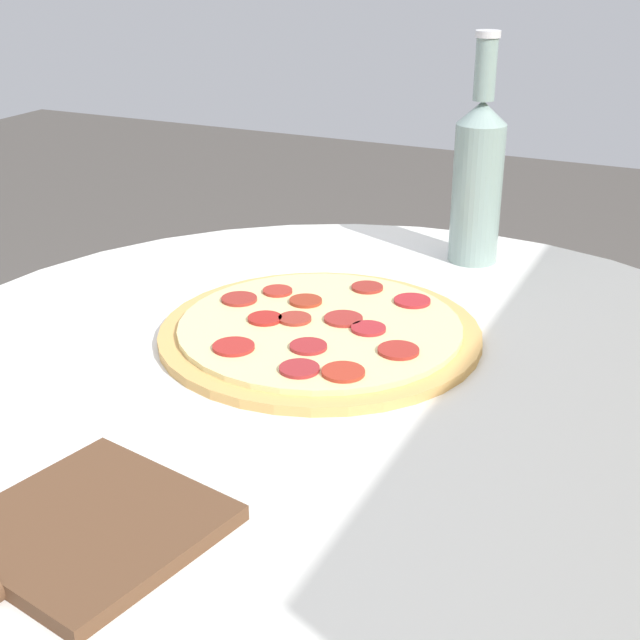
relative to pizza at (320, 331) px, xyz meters
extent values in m
cylinder|color=silver|center=(0.06, 0.06, -0.02)|extent=(0.94, 0.94, 0.02)
cylinder|color=tan|center=(0.00, 0.00, 0.00)|extent=(0.33, 0.33, 0.01)
cylinder|color=beige|center=(0.00, 0.00, 0.01)|extent=(0.29, 0.29, 0.01)
cylinder|color=#A72F1F|center=(0.09, 0.07, 0.01)|extent=(0.04, 0.04, 0.00)
cylinder|color=maroon|center=(0.06, 0.01, 0.01)|extent=(0.04, 0.04, 0.00)
cylinder|color=maroon|center=(-0.02, 0.02, 0.01)|extent=(0.04, 0.04, 0.00)
cylinder|color=maroon|center=(0.03, 0.10, 0.01)|extent=(0.04, 0.04, 0.00)
cylinder|color=maroon|center=(-0.11, 0.01, 0.01)|extent=(0.04, 0.04, 0.00)
cylinder|color=#A72328|center=(-0.10, 0.07, 0.01)|extent=(0.04, 0.04, 0.00)
cylinder|color=maroon|center=(-0.05, -0.04, 0.01)|extent=(0.04, 0.04, 0.00)
cylinder|color=maroon|center=(0.00, -0.03, 0.01)|extent=(0.03, 0.03, 0.00)
cylinder|color=maroon|center=(0.10, 0.03, 0.01)|extent=(0.04, 0.04, 0.00)
cylinder|color=#A52521|center=(0.09, -0.05, 0.01)|extent=(0.04, 0.04, 0.00)
cylinder|color=#A02C22|center=(-0.06, -0.08, 0.01)|extent=(0.03, 0.03, 0.00)
cylinder|color=#A4211C|center=(0.02, -0.06, 0.01)|extent=(0.04, 0.04, 0.00)
cylinder|color=maroon|center=(-0.02, -0.11, 0.01)|extent=(0.04, 0.04, 0.00)
cylinder|color=#A3252A|center=(-0.01, 0.05, 0.01)|extent=(0.04, 0.04, 0.00)
cylinder|color=gray|center=(-0.30, 0.07, 0.08)|extent=(0.06, 0.06, 0.17)
cone|color=gray|center=(-0.30, 0.07, 0.18)|extent=(0.06, 0.06, 0.03)
cylinder|color=gray|center=(-0.30, 0.07, 0.23)|extent=(0.03, 0.03, 0.07)
cylinder|color=silver|center=(-0.30, 0.07, 0.27)|extent=(0.03, 0.03, 0.01)
cube|color=brown|center=(0.37, 0.00, 0.00)|extent=(0.18, 0.18, 0.01)
camera|label=1|loc=(0.76, 0.36, 0.38)|focal=50.00mm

